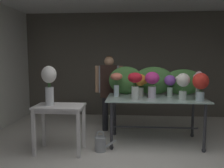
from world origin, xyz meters
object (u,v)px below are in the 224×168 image
Objects in this scene: vase_blush_roses at (199,82)px; watering_can at (101,144)px; side_table_white at (60,112)px; vase_violet_snapdragons at (170,83)px; vase_crimson_ranunculus at (135,82)px; vase_magenta_stock at (152,82)px; vase_ivory_hydrangea at (183,84)px; vase_coral_anemones at (116,81)px; vase_scarlet_dahlias at (201,84)px; florist at (109,85)px; vase_sunset_tulips at (140,83)px; vase_white_roses_tall at (49,82)px; display_table_glass at (155,105)px.

vase_blush_roses reaches higher than watering_can.
vase_violet_snapdragons is (1.85, 0.70, 0.41)m from side_table_white.
vase_crimson_ranunculus is 1.29× the size of watering_can.
vase_magenta_stock reaches higher than vase_ivory_hydrangea.
vase_scarlet_dahlias is at bearing -12.20° from vase_coral_anemones.
vase_crimson_ranunculus is 0.99× the size of vase_magenta_stock.
vase_ivory_hydrangea is 1.15m from vase_coral_anemones.
florist reaches higher than vase_coral_anemones.
vase_coral_anemones is at bearing 139.26° from vase_crimson_ranunculus.
vase_violet_snapdragons is 0.54m from vase_sunset_tulips.
side_table_white is at bearing -165.32° from vase_crimson_ranunculus.
vase_violet_snapdragons is at bearing 6.03° from vase_coral_anemones.
vase_magenta_stock is 1.30× the size of watering_can.
vase_violet_snapdragons reaches higher than side_table_white.
florist is 1.57m from vase_ivory_hydrangea.
vase_white_roses_tall is (-2.49, -0.62, 0.04)m from vase_blush_roses.
display_table_glass is at bearing -149.04° from vase_violet_snapdragons.
watering_can is (-0.04, -1.11, -0.83)m from florist.
vase_magenta_stock reaches higher than vase_coral_anemones.
vase_magenta_stock reaches higher than vase_crimson_ranunculus.
florist is 1.82m from vase_scarlet_dahlias.
vase_blush_roses is (1.64, -0.57, 0.15)m from florist.
watering_can is (-0.55, -0.24, -1.00)m from vase_crimson_ranunculus.
vase_scarlet_dahlias is 0.28m from vase_ivory_hydrangea.
watering_can is (-1.20, -0.63, -0.95)m from vase_violet_snapdragons.
watering_can is (-0.86, -0.41, -0.98)m from vase_magenta_stock.
vase_white_roses_tall is (-0.16, 0.00, 0.49)m from side_table_white.
florist reaches higher than vase_blush_roses.
vase_blush_roses reaches higher than side_table_white.
vase_scarlet_dahlias is (0.77, -0.18, -0.00)m from vase_magenta_stock.
vase_sunset_tulips is (0.62, -0.53, 0.11)m from florist.
florist reaches higher than side_table_white.
vase_scarlet_dahlias is (1.59, -0.89, 0.15)m from florist.
florist is at bearing 146.65° from vase_ivory_hydrangea.
vase_magenta_stock is 0.27m from vase_sunset_tulips.
side_table_white is 2.34m from vase_scarlet_dahlias.
vase_coral_anemones is 1.14m from watering_can.
watering_can is at bearing -172.12° from vase_scarlet_dahlias.
vase_ivory_hydrangea is (-0.28, 0.03, -0.00)m from vase_scarlet_dahlias.
vase_blush_roses reaches higher than display_table_glass.
vase_crimson_ranunculus is (-0.37, -0.22, 0.43)m from display_table_glass.
florist is 4.43× the size of watering_can.
florist is at bearing 157.29° from vase_violet_snapdragons.
vase_blush_roses is at bearing 80.20° from vase_scarlet_dahlias.
vase_crimson_ranunculus is 0.43m from vase_coral_anemones.
vase_coral_anemones reaches higher than watering_can.
vase_magenta_stock is at bearing -10.82° from vase_coral_anemones.
vase_crimson_ranunculus and vase_scarlet_dahlias have the same top height.
vase_coral_anemones is at bearing -173.97° from vase_violet_snapdragons.
watering_can is at bearing -161.97° from vase_blush_roses.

